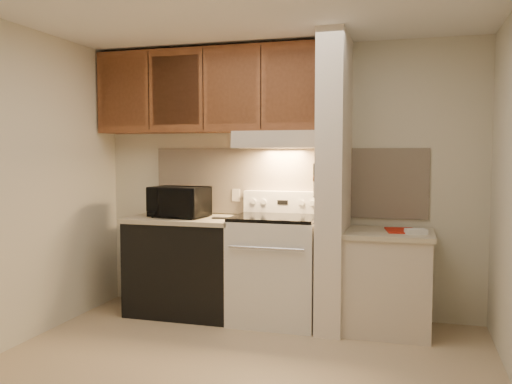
% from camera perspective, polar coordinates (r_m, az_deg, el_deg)
% --- Properties ---
extents(floor, '(3.60, 3.60, 0.00)m').
position_cam_1_polar(floor, '(3.95, -2.14, -18.23)').
color(floor, tan).
rests_on(floor, ground).
extents(ceiling, '(3.60, 3.60, 0.00)m').
position_cam_1_polar(ceiling, '(3.79, -2.24, 19.34)').
color(ceiling, white).
rests_on(ceiling, wall_back).
extents(wall_back, '(3.60, 2.50, 0.02)m').
position_cam_1_polar(wall_back, '(5.11, 3.09, 1.24)').
color(wall_back, beige).
rests_on(wall_back, floor).
extents(wall_left, '(0.02, 3.00, 2.50)m').
position_cam_1_polar(wall_left, '(4.56, -24.19, 0.56)').
color(wall_left, beige).
rests_on(wall_left, floor).
extents(backsplash, '(2.60, 0.02, 0.63)m').
position_cam_1_polar(backsplash, '(5.10, 3.06, 1.07)').
color(backsplash, beige).
rests_on(backsplash, wall_back).
extents(range_body, '(0.76, 0.65, 0.92)m').
position_cam_1_polar(range_body, '(4.88, 2.13, -8.25)').
color(range_body, silver).
rests_on(range_body, floor).
extents(oven_window, '(0.50, 0.01, 0.30)m').
position_cam_1_polar(oven_window, '(4.57, 1.16, -8.57)').
color(oven_window, black).
rests_on(oven_window, range_body).
extents(oven_handle, '(0.65, 0.02, 0.02)m').
position_cam_1_polar(oven_handle, '(4.49, 1.04, -5.94)').
color(oven_handle, silver).
rests_on(oven_handle, range_body).
extents(cooktop, '(0.74, 0.64, 0.03)m').
position_cam_1_polar(cooktop, '(4.80, 2.15, -2.70)').
color(cooktop, black).
rests_on(cooktop, range_body).
extents(range_backguard, '(0.76, 0.08, 0.20)m').
position_cam_1_polar(range_backguard, '(5.07, 2.92, -1.05)').
color(range_backguard, silver).
rests_on(range_backguard, range_body).
extents(range_display, '(0.10, 0.01, 0.04)m').
position_cam_1_polar(range_display, '(5.03, 2.82, -1.09)').
color(range_display, black).
rests_on(range_display, range_backguard).
extents(range_knob_left_outer, '(0.05, 0.02, 0.05)m').
position_cam_1_polar(range_knob_left_outer, '(5.10, -0.26, -1.01)').
color(range_knob_left_outer, silver).
rests_on(range_knob_left_outer, range_backguard).
extents(range_knob_left_inner, '(0.05, 0.02, 0.05)m').
position_cam_1_polar(range_knob_left_inner, '(5.07, 0.83, -1.04)').
color(range_knob_left_inner, silver).
rests_on(range_knob_left_inner, range_backguard).
extents(range_knob_right_inner, '(0.05, 0.02, 0.05)m').
position_cam_1_polar(range_knob_right_inner, '(4.99, 4.82, -1.14)').
color(range_knob_right_inner, silver).
rests_on(range_knob_right_inner, range_backguard).
extents(range_knob_right_outer, '(0.05, 0.02, 0.05)m').
position_cam_1_polar(range_knob_right_outer, '(4.97, 5.95, -1.17)').
color(range_knob_right_outer, silver).
rests_on(range_knob_right_outer, range_backguard).
extents(dishwasher_front, '(1.00, 0.63, 0.87)m').
position_cam_1_polar(dishwasher_front, '(5.17, -7.43, -7.86)').
color(dishwasher_front, black).
rests_on(dishwasher_front, floor).
extents(left_countertop, '(1.04, 0.67, 0.04)m').
position_cam_1_polar(left_countertop, '(5.10, -7.48, -2.85)').
color(left_countertop, '#BDB094').
rests_on(left_countertop, dishwasher_front).
extents(spoon_rest, '(0.22, 0.08, 0.01)m').
position_cam_1_polar(spoon_rest, '(4.92, -3.37, -2.76)').
color(spoon_rest, black).
rests_on(spoon_rest, left_countertop).
extents(teal_jar, '(0.09, 0.09, 0.09)m').
position_cam_1_polar(teal_jar, '(5.35, -10.06, -1.85)').
color(teal_jar, '#266B5A').
rests_on(teal_jar, left_countertop).
extents(outlet, '(0.08, 0.01, 0.12)m').
position_cam_1_polar(outlet, '(5.23, -2.12, -0.34)').
color(outlet, beige).
rests_on(outlet, backsplash).
extents(microwave, '(0.55, 0.40, 0.28)m').
position_cam_1_polar(microwave, '(5.09, -8.10, -1.04)').
color(microwave, black).
rests_on(microwave, left_countertop).
extents(partition_pillar, '(0.22, 0.70, 2.50)m').
position_cam_1_polar(partition_pillar, '(4.68, 8.22, 0.95)').
color(partition_pillar, silver).
rests_on(partition_pillar, floor).
extents(pillar_trim, '(0.01, 0.70, 0.04)m').
position_cam_1_polar(pillar_trim, '(4.69, 6.82, 1.58)').
color(pillar_trim, brown).
rests_on(pillar_trim, partition_pillar).
extents(knife_strip, '(0.02, 0.42, 0.04)m').
position_cam_1_polar(knife_strip, '(4.64, 6.65, 1.80)').
color(knife_strip, black).
rests_on(knife_strip, partition_pillar).
extents(knife_blade_a, '(0.01, 0.03, 0.16)m').
position_cam_1_polar(knife_blade_a, '(4.49, 6.14, 0.45)').
color(knife_blade_a, silver).
rests_on(knife_blade_a, knife_strip).
extents(knife_handle_a, '(0.02, 0.02, 0.10)m').
position_cam_1_polar(knife_handle_a, '(4.49, 6.17, 2.37)').
color(knife_handle_a, black).
rests_on(knife_handle_a, knife_strip).
extents(knife_blade_b, '(0.01, 0.04, 0.18)m').
position_cam_1_polar(knife_blade_b, '(4.56, 6.30, 0.38)').
color(knife_blade_b, silver).
rests_on(knife_blade_b, knife_strip).
extents(knife_handle_b, '(0.02, 0.02, 0.10)m').
position_cam_1_polar(knife_handle_b, '(4.56, 6.33, 2.40)').
color(knife_handle_b, black).
rests_on(knife_handle_b, knife_strip).
extents(knife_blade_c, '(0.01, 0.04, 0.20)m').
position_cam_1_polar(knife_blade_c, '(4.66, 6.50, 0.33)').
color(knife_blade_c, silver).
rests_on(knife_blade_c, knife_strip).
extents(knife_handle_c, '(0.02, 0.02, 0.10)m').
position_cam_1_polar(knife_handle_c, '(4.64, 6.51, 2.42)').
color(knife_handle_c, black).
rests_on(knife_handle_c, knife_strip).
extents(knife_blade_d, '(0.01, 0.04, 0.16)m').
position_cam_1_polar(knife_blade_d, '(4.73, 6.67, 0.64)').
color(knife_blade_d, silver).
rests_on(knife_blade_d, knife_strip).
extents(knife_handle_d, '(0.02, 0.02, 0.10)m').
position_cam_1_polar(knife_handle_d, '(4.71, 6.65, 2.45)').
color(knife_handle_d, black).
rests_on(knife_handle_d, knife_strip).
extents(knife_blade_e, '(0.01, 0.04, 0.18)m').
position_cam_1_polar(knife_blade_e, '(4.80, 6.79, 0.56)').
color(knife_blade_e, silver).
rests_on(knife_blade_e, knife_strip).
extents(knife_handle_e, '(0.02, 0.02, 0.10)m').
position_cam_1_polar(knife_handle_e, '(4.80, 6.82, 2.47)').
color(knife_handle_e, black).
rests_on(knife_handle_e, knife_strip).
extents(oven_mitt, '(0.03, 0.11, 0.26)m').
position_cam_1_polar(oven_mitt, '(4.87, 6.95, 0.33)').
color(oven_mitt, slate).
rests_on(oven_mitt, partition_pillar).
extents(right_cab_base, '(0.70, 0.60, 0.81)m').
position_cam_1_polar(right_cab_base, '(4.76, 13.69, -9.37)').
color(right_cab_base, beige).
rests_on(right_cab_base, floor).
extents(right_countertop, '(0.74, 0.64, 0.04)m').
position_cam_1_polar(right_countertop, '(4.68, 13.77, -4.30)').
color(right_countertop, '#BDB094').
rests_on(right_countertop, right_cab_base).
extents(red_folder, '(0.29, 0.36, 0.01)m').
position_cam_1_polar(red_folder, '(4.72, 15.02, -3.93)').
color(red_folder, '#A81C0D').
rests_on(red_folder, right_countertop).
extents(white_box, '(0.19, 0.16, 0.04)m').
position_cam_1_polar(white_box, '(4.57, 16.49, -4.02)').
color(white_box, white).
rests_on(white_box, right_countertop).
extents(range_hood, '(0.78, 0.44, 0.15)m').
position_cam_1_polar(range_hood, '(4.89, 2.52, 5.51)').
color(range_hood, beige).
rests_on(range_hood, upper_cabinets).
extents(hood_lip, '(0.78, 0.04, 0.06)m').
position_cam_1_polar(hood_lip, '(4.69, 1.92, 5.03)').
color(hood_lip, beige).
rests_on(hood_lip, range_hood).
extents(upper_cabinets, '(2.18, 0.33, 0.77)m').
position_cam_1_polar(upper_cabinets, '(5.17, -4.92, 10.53)').
color(upper_cabinets, brown).
rests_on(upper_cabinets, wall_back).
extents(cab_door_a, '(0.46, 0.01, 0.63)m').
position_cam_1_polar(cab_door_a, '(5.38, -13.84, 10.18)').
color(cab_door_a, brown).
rests_on(cab_door_a, upper_cabinets).
extents(cab_gap_a, '(0.01, 0.01, 0.73)m').
position_cam_1_polar(cab_gap_a, '(5.25, -11.22, 10.38)').
color(cab_gap_a, black).
rests_on(cab_gap_a, upper_cabinets).
extents(cab_door_b, '(0.46, 0.01, 0.63)m').
position_cam_1_polar(cab_door_b, '(5.13, -8.46, 10.56)').
color(cab_door_b, brown).
rests_on(cab_door_b, upper_cabinets).
extents(cab_gap_b, '(0.01, 0.01, 0.73)m').
position_cam_1_polar(cab_gap_b, '(5.02, -5.59, 10.72)').
color(cab_gap_b, black).
rests_on(cab_gap_b, upper_cabinets).
extents(cab_door_c, '(0.46, 0.01, 0.63)m').
position_cam_1_polar(cab_door_c, '(4.93, -2.59, 10.86)').
color(cab_door_c, brown).
rests_on(cab_door_c, upper_cabinets).
extents(cab_gap_c, '(0.01, 0.01, 0.73)m').
position_cam_1_polar(cab_gap_c, '(4.85, 0.51, 10.98)').
color(cab_gap_c, black).
rests_on(cab_gap_c, upper_cabinets).
extents(cab_door_d, '(0.46, 0.01, 0.63)m').
position_cam_1_polar(cab_door_d, '(4.79, 3.72, 11.07)').
color(cab_door_d, brown).
rests_on(cab_door_d, upper_cabinets).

